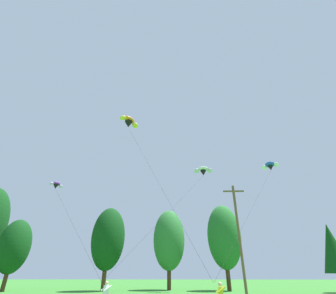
% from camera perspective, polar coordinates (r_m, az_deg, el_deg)
% --- Properties ---
extents(treeline_tree_c, '(4.28, 4.28, 9.18)m').
position_cam_1_polar(treeline_tree_c, '(42.88, -32.44, -19.07)').
color(treeline_tree_c, '#472D19').
rests_on(treeline_tree_c, ground_plane).
extents(treeline_tree_d, '(4.81, 4.81, 11.16)m').
position_cam_1_polar(treeline_tree_d, '(39.26, -13.89, -20.10)').
color(treeline_tree_d, '#472D19').
rests_on(treeline_tree_d, ground_plane).
extents(treeline_tree_e, '(4.86, 4.86, 11.34)m').
position_cam_1_polar(treeline_tree_e, '(40.69, 0.24, -20.92)').
color(treeline_tree_e, '#472D19').
rests_on(treeline_tree_e, ground_plane).
extents(treeline_tree_f, '(4.97, 4.97, 11.75)m').
position_cam_1_polar(treeline_tree_f, '(39.94, 13.05, -19.78)').
color(treeline_tree_f, '#472D19').
rests_on(treeline_tree_f, ground_plane).
extents(treeline_tree_g, '(3.40, 3.40, 8.19)m').
position_cam_1_polar(treeline_tree_g, '(40.81, 34.25, -19.00)').
color(treeline_tree_g, '#472D19').
rests_on(treeline_tree_g, ground_plane).
extents(utility_pole, '(2.20, 0.26, 10.56)m').
position_cam_1_polar(utility_pole, '(26.44, 16.36, -19.13)').
color(utility_pole, brown).
rests_on(utility_pole, ground_plane).
extents(kite_flyer_near, '(0.75, 0.76, 1.69)m').
position_cam_1_polar(kite_flyer_near, '(18.04, -14.43, -30.43)').
color(kite_flyer_near, black).
rests_on(kite_flyer_near, ground_plane).
extents(parafoil_kite_high_white, '(11.00, 19.99, 16.04)m').
position_cam_1_polar(parafoil_kite_high_white, '(39.81, 8.27, -5.57)').
color(parafoil_kite_high_white, white).
extents(parafoil_kite_mid_orange, '(8.69, 9.99, 17.41)m').
position_cam_1_polar(parafoil_kite_mid_orange, '(29.81, -9.18, 5.80)').
color(parafoil_kite_mid_orange, orange).
extents(parafoil_kite_far_purple, '(13.23, 17.01, 12.41)m').
position_cam_1_polar(parafoil_kite_far_purple, '(39.03, -24.83, -8.16)').
color(parafoil_kite_far_purple, purple).
extents(parafoil_kite_low_blue_white, '(13.22, 18.46, 15.24)m').
position_cam_1_polar(parafoil_kite_low_blue_white, '(38.80, 22.90, -4.16)').
color(parafoil_kite_low_blue_white, blue).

